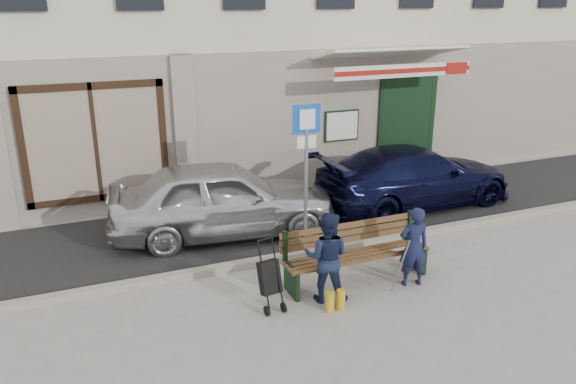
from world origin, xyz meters
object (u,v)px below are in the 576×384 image
car_silver (223,198)px  car_navy (414,176)px  parking_sign (306,156)px  woman (327,257)px  stroller (270,279)px  bench (354,255)px  man (413,247)px

car_silver → car_navy: (4.27, -0.02, -0.07)m
parking_sign → woman: (-0.42, -1.69, -1.06)m
car_silver → parking_sign: bearing=-131.1°
parking_sign → woman: size_ratio=1.89×
car_silver → stroller: car_silver is taller
parking_sign → bench: size_ratio=1.09×
bench → woman: size_ratio=1.73×
car_silver → man: bearing=-137.1°
parking_sign → woman: parking_sign is taller
man → woman: 1.45m
car_silver → parking_sign: 2.01m
man → woman: bearing=7.8°
car_silver → parking_sign: parking_sign is taller
stroller → parking_sign: bearing=41.5°
car_navy → woman: bearing=127.6°
bench → stroller: stroller is taller
car_silver → car_navy: bearing=-82.4°
bench → stroller: bearing=-171.0°
car_navy → bench: size_ratio=1.86×
car_silver → car_navy: size_ratio=0.94×
car_silver → stroller: 2.90m
car_silver → stroller: (-0.14, -2.88, -0.25)m
parking_sign → man: bearing=-56.1°
bench → woman: woman is taller
parking_sign → car_navy: bearing=25.9°
bench → man: size_ratio=1.86×
car_silver → car_navy: car_silver is taller
car_navy → woman: woman is taller
car_navy → woman: (-3.56, -2.97, 0.05)m
parking_sign → stroller: parking_sign is taller
man → stroller: man is taller
parking_sign → woman: bearing=-100.2°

